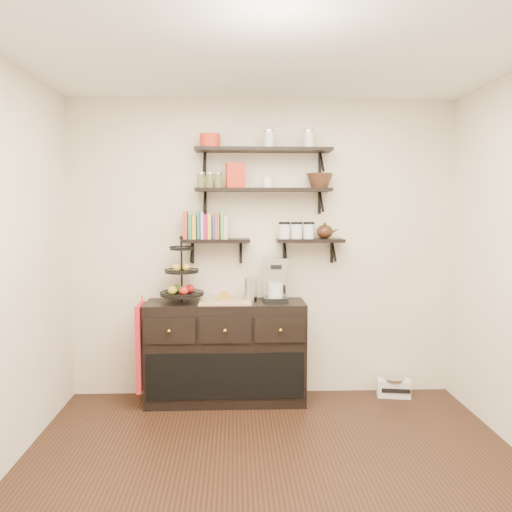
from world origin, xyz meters
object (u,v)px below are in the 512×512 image
(fruit_stand, at_px, (182,280))
(coffee_maker, at_px, (275,280))
(radio, at_px, (394,387))
(sideboard, at_px, (226,352))

(fruit_stand, height_order, coffee_maker, fruit_stand)
(radio, bearing_deg, sideboard, -168.37)
(coffee_maker, bearing_deg, sideboard, -178.14)
(fruit_stand, bearing_deg, radio, 1.54)
(sideboard, distance_m, fruit_stand, 0.74)
(fruit_stand, xyz_separation_m, radio, (1.91, 0.05, -1.01))
(coffee_maker, relative_size, radio, 1.24)
(coffee_maker, height_order, radio, coffee_maker)
(fruit_stand, distance_m, radio, 2.16)
(fruit_stand, bearing_deg, sideboard, -0.66)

